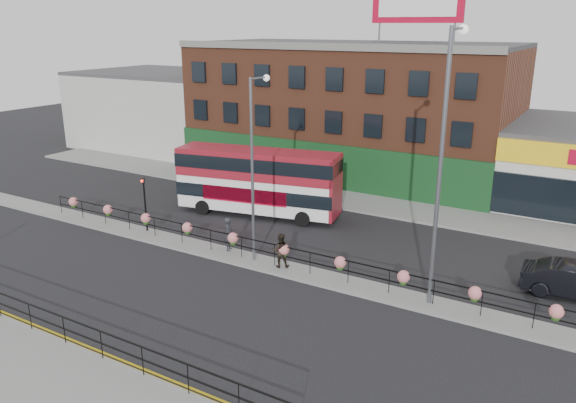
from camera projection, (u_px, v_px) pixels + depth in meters
The scene contains 16 objects.
ground at pixel (258, 264), 28.51m from camera, with size 120.00×120.00×0.00m, color black.
south_pavement at pixel (59, 388), 18.64m from camera, with size 60.00×4.00×0.15m, color gray.
north_pavement at pixel (355, 201), 38.34m from camera, with size 60.00×4.00×0.15m, color gray.
median at pixel (258, 262), 28.49m from camera, with size 60.00×1.60×0.15m, color gray.
yellow_line_inner at pixel (112, 356), 20.55m from camera, with size 60.00×0.10×0.01m, color gold.
yellow_line_outer at pixel (108, 358), 20.40m from camera, with size 60.00×0.10×0.01m, color gold.
brick_building at pixel (352, 109), 45.29m from camera, with size 25.00×12.21×10.30m.
warehouse_west at pixel (165, 109), 55.60m from camera, with size 15.50×12.00×7.30m.
median_railing at pixel (258, 244), 28.20m from camera, with size 30.04×0.56×1.23m.
south_railing at pixel (63, 324), 20.90m from camera, with size 20.04×0.05×1.12m.
double_decker_bus at pixel (258, 176), 35.12m from camera, with size 10.64×4.36×4.19m.
pedestrian_a at pixel (229, 234), 29.60m from camera, with size 0.65×0.77×1.80m, color #25262D.
pedestrian_b at pixel (281, 250), 27.54m from camera, with size 1.05×0.98×1.73m, color black.
lamp_column_west at pixel (255, 155), 27.20m from camera, with size 0.33×1.61×9.16m.
lamp_column_east at pixel (444, 147), 22.42m from camera, with size 0.41×2.01×11.47m.
traffic_light_median at pixel (144, 192), 31.97m from camera, with size 0.15×0.28×3.65m.
Camera 1 is at (14.67, -21.81, 11.60)m, focal length 35.00 mm.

